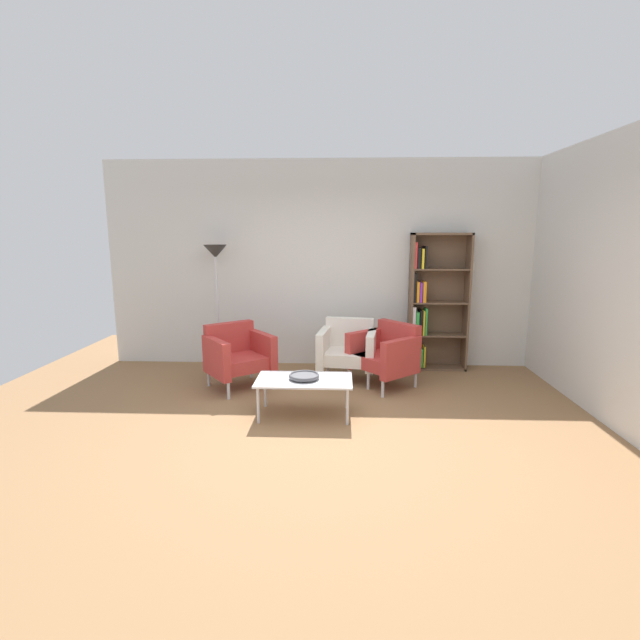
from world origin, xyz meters
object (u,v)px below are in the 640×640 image
(armchair_corner_red, at_px, (348,348))
(floor_lamp_torchiere, at_px, (216,266))
(bookshelf_tall, at_px, (432,304))
(armchair_by_bookshelf, at_px, (238,354))
(armchair_spare_guest, at_px, (386,353))
(coffee_table_low, at_px, (304,382))
(decorative_bowl, at_px, (304,376))

(armchair_corner_red, distance_m, floor_lamp_torchiere, 2.13)
(bookshelf_tall, relative_size, armchair_corner_red, 2.39)
(armchair_by_bookshelf, xyz_separation_m, armchair_spare_guest, (1.85, 0.14, 0.00))
(armchair_corner_red, bearing_deg, armchair_by_bookshelf, -157.95)
(bookshelf_tall, height_order, floor_lamp_torchiere, bookshelf_tall)
(coffee_table_low, height_order, armchair_by_bookshelf, armchair_by_bookshelf)
(decorative_bowl, distance_m, armchair_corner_red, 1.34)
(armchair_by_bookshelf, bearing_deg, armchair_spare_guest, -34.04)
(armchair_by_bookshelf, relative_size, floor_lamp_torchiere, 0.55)
(bookshelf_tall, distance_m, coffee_table_low, 2.52)
(bookshelf_tall, xyz_separation_m, armchair_spare_guest, (-0.70, -0.78, -0.51))
(armchair_corner_red, relative_size, armchair_by_bookshelf, 0.84)
(armchair_corner_red, relative_size, floor_lamp_torchiere, 0.46)
(bookshelf_tall, bearing_deg, decorative_bowl, -132.06)
(decorative_bowl, height_order, floor_lamp_torchiere, floor_lamp_torchiere)
(decorative_bowl, relative_size, armchair_spare_guest, 0.34)
(decorative_bowl, bearing_deg, armchair_spare_guest, 47.67)
(bookshelf_tall, distance_m, armchair_by_bookshelf, 2.75)
(bookshelf_tall, bearing_deg, floor_lamp_torchiere, -177.20)
(armchair_corner_red, height_order, armchair_by_bookshelf, same)
(armchair_by_bookshelf, relative_size, armchair_spare_guest, 1.00)
(coffee_table_low, bearing_deg, armchair_corner_red, 69.34)
(armchair_by_bookshelf, distance_m, armchair_spare_guest, 1.86)
(bookshelf_tall, xyz_separation_m, armchair_corner_red, (-1.17, -0.57, -0.51))
(bookshelf_tall, distance_m, floor_lamp_torchiere, 3.03)
(armchair_corner_red, bearing_deg, bookshelf_tall, 33.46)
(decorative_bowl, height_order, armchair_by_bookshelf, armchair_by_bookshelf)
(bookshelf_tall, relative_size, armchair_spare_guest, 2.00)
(decorative_bowl, bearing_deg, floor_lamp_torchiere, 128.55)
(coffee_table_low, relative_size, armchair_corner_red, 1.26)
(armchair_corner_red, xyz_separation_m, floor_lamp_torchiere, (-1.81, 0.42, 1.03))
(armchair_corner_red, bearing_deg, floor_lamp_torchiere, 174.58)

